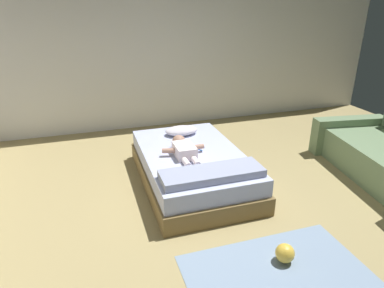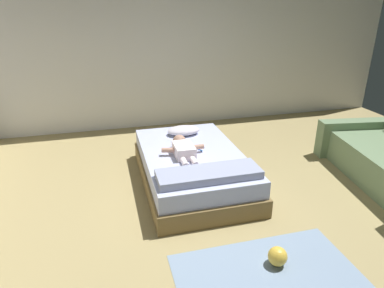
{
  "view_description": "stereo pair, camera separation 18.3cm",
  "coord_description": "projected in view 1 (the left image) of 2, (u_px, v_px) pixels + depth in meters",
  "views": [
    {
      "loc": [
        -1.35,
        -2.66,
        2.03
      ],
      "look_at": [
        -0.23,
        0.8,
        0.5
      ],
      "focal_mm": 31.78,
      "sensor_mm": 36.0,
      "label": 1
    },
    {
      "loc": [
        -1.17,
        -2.72,
        2.03
      ],
      "look_at": [
        -0.23,
        0.8,
        0.5
      ],
      "focal_mm": 31.78,
      "sensor_mm": 36.0,
      "label": 2
    }
  ],
  "objects": [
    {
      "name": "ground_plane",
      "position": [
        237.0,
        214.0,
        3.5
      ],
      "size": [
        8.0,
        8.0,
        0.0
      ],
      "primitive_type": "plane",
      "color": "#9C8A59"
    },
    {
      "name": "wall_behind_bed",
      "position": [
        164.0,
        46.0,
        5.61
      ],
      "size": [
        8.0,
        0.12,
        2.7
      ],
      "primitive_type": "cube",
      "color": "silver",
      "rests_on": "ground_plane"
    },
    {
      "name": "bed",
      "position": [
        192.0,
        167.0,
        4.06
      ],
      "size": [
        1.16,
        1.89,
        0.4
      ],
      "color": "brown",
      "rests_on": "ground_plane"
    },
    {
      "name": "pillow",
      "position": [
        181.0,
        131.0,
        4.48
      ],
      "size": [
        0.43,
        0.28,
        0.11
      ],
      "color": "silver",
      "rests_on": "bed"
    },
    {
      "name": "baby",
      "position": [
        183.0,
        149.0,
        3.89
      ],
      "size": [
        0.5,
        0.64,
        0.16
      ],
      "color": "white",
      "rests_on": "bed"
    },
    {
      "name": "toothbrush",
      "position": [
        197.0,
        148.0,
        4.05
      ],
      "size": [
        0.07,
        0.14,
        0.02
      ],
      "color": "#3B82DA",
      "rests_on": "bed"
    },
    {
      "name": "rug",
      "position": [
        278.0,
        275.0,
        2.73
      ],
      "size": [
        1.48,
        0.92,
        0.01
      ],
      "color": "#798FAA",
      "rests_on": "ground_plane"
    },
    {
      "name": "toy_ball",
      "position": [
        285.0,
        253.0,
        2.83
      ],
      "size": [
        0.16,
        0.16,
        0.16
      ],
      "primitive_type": "sphere",
      "color": "gold",
      "rests_on": "rug"
    },
    {
      "name": "blanket",
      "position": [
        212.0,
        174.0,
        3.39
      ],
      "size": [
        1.05,
        0.34,
        0.08
      ],
      "color": "#9098B6",
      "rests_on": "bed"
    }
  ]
}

